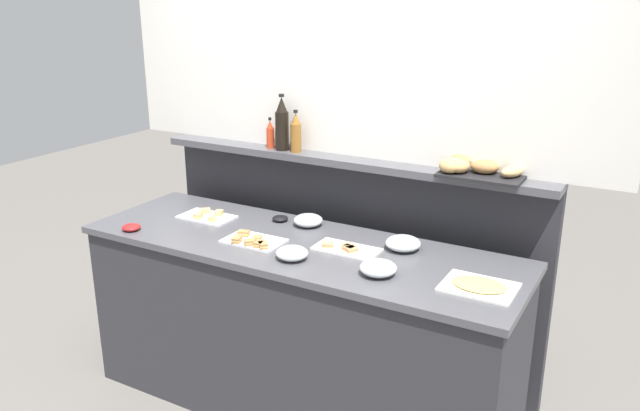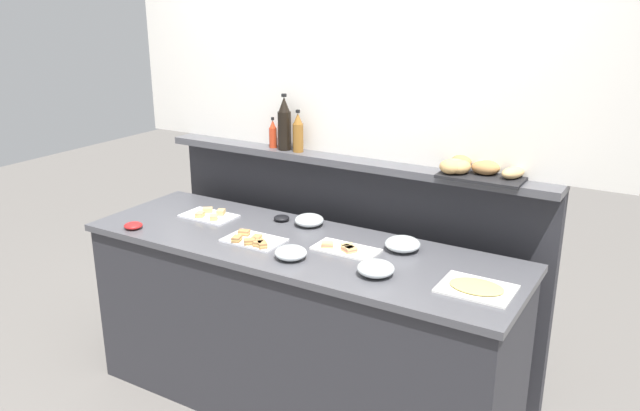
{
  "view_description": "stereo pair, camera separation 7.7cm",
  "coord_description": "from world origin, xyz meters",
  "px_view_note": "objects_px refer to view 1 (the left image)",
  "views": [
    {
      "loc": [
        1.56,
        -2.54,
        2.11
      ],
      "look_at": [
        0.07,
        0.1,
        1.11
      ],
      "focal_mm": 36.1,
      "sensor_mm": 36.0,
      "label": 1
    },
    {
      "loc": [
        1.63,
        -2.5,
        2.11
      ],
      "look_at": [
        0.07,
        0.1,
        1.11
      ],
      "focal_mm": 36.1,
      "sensor_mm": 36.0,
      "label": 2
    }
  ],
  "objects_px": {
    "condiment_bowl_dark": "(131,227)",
    "sandwich_platter_rear": "(207,216)",
    "bread_basket": "(475,168)",
    "cold_cuts_platter": "(479,286)",
    "sandwich_platter_side": "(346,249)",
    "glass_bowl_small": "(292,254)",
    "condiment_bowl_cream": "(280,218)",
    "glass_bowl_extra": "(378,269)",
    "wine_bottle_dark": "(282,125)",
    "sandwich_platter_front": "(253,241)",
    "glass_bowl_medium": "(308,221)",
    "glass_bowl_large": "(403,244)",
    "vinegar_bottle_amber": "(296,133)",
    "hot_sauce_bottle": "(270,135)"
  },
  "relations": [
    {
      "from": "sandwich_platter_side",
      "to": "vinegar_bottle_amber",
      "type": "bearing_deg",
      "value": 141.98
    },
    {
      "from": "sandwich_platter_rear",
      "to": "wine_bottle_dark",
      "type": "bearing_deg",
      "value": 55.62
    },
    {
      "from": "glass_bowl_extra",
      "to": "condiment_bowl_dark",
      "type": "distance_m",
      "value": 1.37
    },
    {
      "from": "bread_basket",
      "to": "cold_cuts_platter",
      "type": "bearing_deg",
      "value": -68.82
    },
    {
      "from": "condiment_bowl_dark",
      "to": "glass_bowl_medium",
      "type": "bearing_deg",
      "value": 33.78
    },
    {
      "from": "condiment_bowl_dark",
      "to": "hot_sauce_bottle",
      "type": "distance_m",
      "value": 0.93
    },
    {
      "from": "wine_bottle_dark",
      "to": "bread_basket",
      "type": "xyz_separation_m",
      "value": [
        1.11,
        0.01,
        -0.1
      ]
    },
    {
      "from": "condiment_bowl_dark",
      "to": "condiment_bowl_cream",
      "type": "bearing_deg",
      "value": 40.04
    },
    {
      "from": "condiment_bowl_cream",
      "to": "vinegar_bottle_amber",
      "type": "bearing_deg",
      "value": 97.02
    },
    {
      "from": "vinegar_bottle_amber",
      "to": "hot_sauce_bottle",
      "type": "xyz_separation_m",
      "value": [
        -0.18,
        0.01,
        -0.03
      ]
    },
    {
      "from": "sandwich_platter_front",
      "to": "glass_bowl_medium",
      "type": "height_order",
      "value": "glass_bowl_medium"
    },
    {
      "from": "sandwich_platter_side",
      "to": "cold_cuts_platter",
      "type": "distance_m",
      "value": 0.69
    },
    {
      "from": "sandwich_platter_front",
      "to": "sandwich_platter_side",
      "type": "xyz_separation_m",
      "value": [
        0.45,
        0.14,
        -0.0
      ]
    },
    {
      "from": "condiment_bowl_dark",
      "to": "sandwich_platter_rear",
      "type": "bearing_deg",
      "value": 57.46
    },
    {
      "from": "sandwich_platter_front",
      "to": "condiment_bowl_cream",
      "type": "relative_size",
      "value": 3.46
    },
    {
      "from": "condiment_bowl_dark",
      "to": "wine_bottle_dark",
      "type": "height_order",
      "value": "wine_bottle_dark"
    },
    {
      "from": "sandwich_platter_side",
      "to": "glass_bowl_medium",
      "type": "height_order",
      "value": "glass_bowl_medium"
    },
    {
      "from": "sandwich_platter_front",
      "to": "cold_cuts_platter",
      "type": "relative_size",
      "value": 0.97
    },
    {
      "from": "sandwich_platter_side",
      "to": "hot_sauce_bottle",
      "type": "relative_size",
      "value": 1.81
    },
    {
      "from": "cold_cuts_platter",
      "to": "hot_sauce_bottle",
      "type": "bearing_deg",
      "value": 159.33
    },
    {
      "from": "sandwich_platter_front",
      "to": "glass_bowl_extra",
      "type": "height_order",
      "value": "glass_bowl_extra"
    },
    {
      "from": "glass_bowl_large",
      "to": "vinegar_bottle_amber",
      "type": "relative_size",
      "value": 0.73
    },
    {
      "from": "vinegar_bottle_amber",
      "to": "condiment_bowl_dark",
      "type": "bearing_deg",
      "value": -128.55
    },
    {
      "from": "sandwich_platter_front",
      "to": "sandwich_platter_rear",
      "type": "distance_m",
      "value": 0.47
    },
    {
      "from": "sandwich_platter_side",
      "to": "glass_bowl_small",
      "type": "relative_size",
      "value": 2.09
    },
    {
      "from": "sandwich_platter_side",
      "to": "condiment_bowl_cream",
      "type": "distance_m",
      "value": 0.55
    },
    {
      "from": "wine_bottle_dark",
      "to": "hot_sauce_bottle",
      "type": "bearing_deg",
      "value": 174.67
    },
    {
      "from": "condiment_bowl_dark",
      "to": "hot_sauce_bottle",
      "type": "relative_size",
      "value": 0.55
    },
    {
      "from": "sandwich_platter_front",
      "to": "condiment_bowl_cream",
      "type": "xyz_separation_m",
      "value": [
        -0.06,
        0.34,
        0.0
      ]
    },
    {
      "from": "vinegar_bottle_amber",
      "to": "bread_basket",
      "type": "height_order",
      "value": "vinegar_bottle_amber"
    },
    {
      "from": "bread_basket",
      "to": "condiment_bowl_cream",
      "type": "bearing_deg",
      "value": -166.88
    },
    {
      "from": "wine_bottle_dark",
      "to": "vinegar_bottle_amber",
      "type": "distance_m",
      "value": 0.1
    },
    {
      "from": "condiment_bowl_dark",
      "to": "bread_basket",
      "type": "distance_m",
      "value": 1.79
    },
    {
      "from": "sandwich_platter_side",
      "to": "glass_bowl_large",
      "type": "xyz_separation_m",
      "value": [
        0.24,
        0.15,
        0.02
      ]
    },
    {
      "from": "glass_bowl_extra",
      "to": "hot_sauce_bottle",
      "type": "bearing_deg",
      "value": 147.67
    },
    {
      "from": "glass_bowl_extra",
      "to": "wine_bottle_dark",
      "type": "xyz_separation_m",
      "value": [
        -0.88,
        0.6,
        0.45
      ]
    },
    {
      "from": "sandwich_platter_rear",
      "to": "bread_basket",
      "type": "relative_size",
      "value": 0.72
    },
    {
      "from": "cold_cuts_platter",
      "to": "wine_bottle_dark",
      "type": "distance_m",
      "value": 1.49
    },
    {
      "from": "glass_bowl_medium",
      "to": "condiment_bowl_dark",
      "type": "relative_size",
      "value": 1.62
    },
    {
      "from": "sandwich_platter_rear",
      "to": "bread_basket",
      "type": "bearing_deg",
      "value": 15.78
    },
    {
      "from": "sandwich_platter_rear",
      "to": "sandwich_platter_side",
      "type": "relative_size",
      "value": 0.94
    },
    {
      "from": "glass_bowl_small",
      "to": "vinegar_bottle_amber",
      "type": "distance_m",
      "value": 0.84
    },
    {
      "from": "glass_bowl_large",
      "to": "glass_bowl_medium",
      "type": "relative_size",
      "value": 1.09
    },
    {
      "from": "sandwich_platter_front",
      "to": "condiment_bowl_cream",
      "type": "distance_m",
      "value": 0.34
    },
    {
      "from": "cold_cuts_platter",
      "to": "sandwich_platter_front",
      "type": "bearing_deg",
      "value": -177.79
    },
    {
      "from": "condiment_bowl_cream",
      "to": "condiment_bowl_dark",
      "type": "bearing_deg",
      "value": -139.96
    },
    {
      "from": "sandwich_platter_rear",
      "to": "glass_bowl_large",
      "type": "relative_size",
      "value": 1.75
    },
    {
      "from": "sandwich_platter_rear",
      "to": "sandwich_platter_side",
      "type": "height_order",
      "value": "same"
    },
    {
      "from": "sandwich_platter_side",
      "to": "glass_bowl_medium",
      "type": "distance_m",
      "value": 0.4
    },
    {
      "from": "sandwich_platter_rear",
      "to": "glass_bowl_large",
      "type": "xyz_separation_m",
      "value": [
        1.12,
        0.1,
        0.02
      ]
    }
  ]
}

